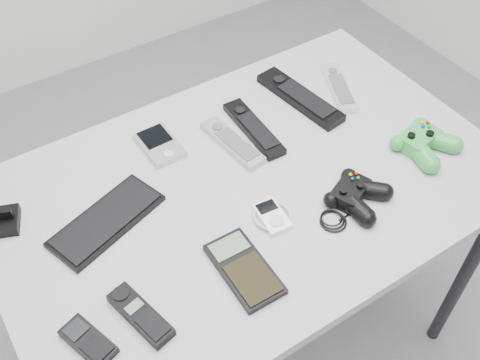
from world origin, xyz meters
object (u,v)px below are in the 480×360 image
pda_keyboard (106,220)px  pda (160,144)px  remote_silver_a (232,142)px  controller_black (355,194)px  controller_green (424,141)px  remote_silver_b (339,87)px  remote_black_a (254,128)px  mobile_phone (88,341)px  desk (250,202)px  calculator (244,269)px  cordless_handset (140,315)px  mp3_player (272,216)px  remote_black_b (300,97)px

pda_keyboard → pda: pda is taller
remote_silver_a → controller_black: (0.13, -0.29, 0.01)m
controller_green → remote_silver_b: bearing=84.7°
remote_silver_b → pda_keyboard: bearing=-150.5°
remote_black_a → mobile_phone: 0.63m
pda → controller_green: size_ratio=0.84×
desk → remote_black_a: bearing=53.8°
calculator → controller_black: (0.30, 0.02, 0.01)m
pda → remote_silver_b: bearing=-8.0°
remote_silver_b → mobile_phone: remote_silver_b is taller
remote_black_a → mobile_phone: bearing=-149.2°
controller_green → pda_keyboard: bearing=154.2°
mobile_phone → desk: bearing=1.7°
cordless_handset → controller_black: bearing=-12.8°
remote_silver_a → calculator: bearing=-125.0°
pda_keyboard → mp3_player: (0.30, -0.18, 0.00)m
remote_silver_a → remote_silver_b: 0.35m
remote_black_b → cordless_handset: (-0.62, -0.34, -0.00)m
pda_keyboard → calculator: calculator is taller
desk → remote_black_a: size_ratio=5.26×
remote_black_a → mobile_phone: (-0.55, -0.30, -0.00)m
pda_keyboard → controller_green: size_ratio=1.68×
pda → mobile_phone: 0.50m
remote_silver_b → mp3_player: remote_silver_b is taller
remote_silver_b → mobile_phone: (-0.83, -0.31, -0.00)m
desk → cordless_handset: cordless_handset is taller
controller_black → controller_green: controller_green is taller
remote_black_b → remote_silver_b: 0.11m
cordless_handset → controller_green: bearing=-10.2°
mp3_player → remote_black_a: bearing=70.5°
remote_silver_b → cordless_handset: size_ratio=1.35×
desk → remote_silver_a: bearing=76.2°
desk → remote_silver_a: size_ratio=5.94×
pda_keyboard → remote_black_a: bearing=-9.2°
remote_black_b → cordless_handset: bearing=-159.0°
remote_silver_b → mp3_player: (-0.39, -0.26, -0.00)m
remote_silver_b → calculator: (-0.52, -0.33, -0.00)m
remote_silver_a → mp3_player: (-0.05, -0.23, -0.00)m
mobile_phone → controller_green: controller_green is taller
remote_black_a → mp3_player: bearing=-113.2°
remote_black_a → mobile_phone: remote_black_a is taller
remote_black_a → mp3_player: 0.27m
remote_black_a → remote_black_b: (0.16, 0.03, 0.00)m
remote_black_a → remote_silver_b: 0.28m
calculator → pda_keyboard: bearing=125.4°
remote_silver_a → controller_black: bearing=-71.9°
mobile_phone → calculator: bearing=-22.3°
remote_black_a → calculator: 0.40m
mobile_phone → calculator: size_ratio=0.62×
remote_black_b → mp3_player: size_ratio=3.03×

